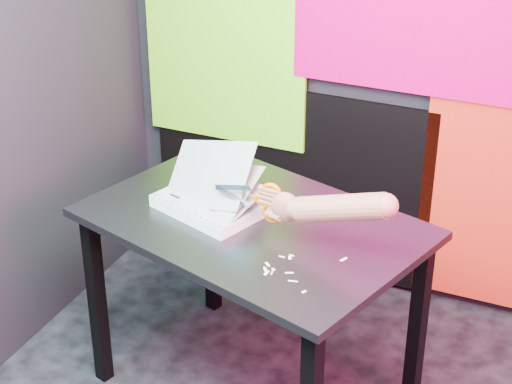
% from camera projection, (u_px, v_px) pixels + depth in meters
% --- Properties ---
extents(room, '(3.01, 3.01, 2.71)m').
position_uv_depth(room, '(358.00, 153.00, 1.95)').
color(room, black).
rests_on(room, ground).
extents(backdrop, '(2.88, 0.05, 2.08)m').
position_uv_depth(backdrop, '(485.00, 101.00, 3.30)').
color(backdrop, red).
rests_on(backdrop, ground).
extents(work_table, '(1.27, 1.02, 0.75)m').
position_uv_depth(work_table, '(253.00, 245.00, 2.94)').
color(work_table, black).
rests_on(work_table, ground).
extents(printout_stack, '(0.42, 0.36, 0.27)m').
position_uv_depth(printout_stack, '(211.00, 202.00, 2.94)').
color(printout_stack, white).
rests_on(printout_stack, work_table).
extents(scissors, '(0.25, 0.04, 0.14)m').
position_uv_depth(scissors, '(267.00, 202.00, 2.75)').
color(scissors, silver).
rests_on(scissors, printout_stack).
extents(hand_forearm, '(0.46, 0.12, 0.19)m').
position_uv_depth(hand_forearm, '(331.00, 207.00, 2.62)').
color(hand_forearm, brown).
rests_on(hand_forearm, work_table).
extents(paper_clippings, '(0.23, 0.24, 0.00)m').
position_uv_depth(paper_clippings, '(289.00, 268.00, 2.62)').
color(paper_clippings, white).
rests_on(paper_clippings, work_table).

